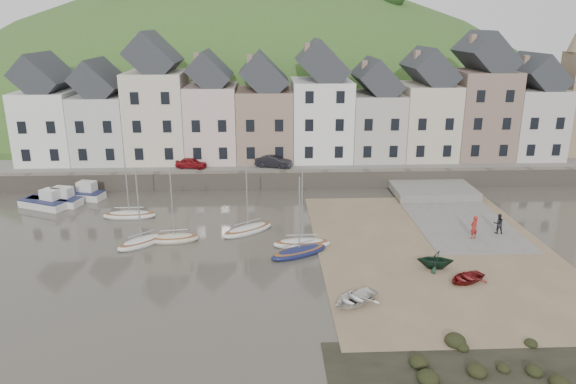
{
  "coord_description": "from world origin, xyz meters",
  "views": [
    {
      "loc": [
        -1.91,
        -37.47,
        16.74
      ],
      "look_at": [
        0.0,
        6.0,
        3.0
      ],
      "focal_mm": 33.68,
      "sensor_mm": 36.0,
      "label": 1
    }
  ],
  "objects_px": {
    "sailboat_0": "(130,215)",
    "car_right": "(274,161)",
    "rowboat_green": "(435,259)",
    "rowboat_red": "(466,278)",
    "car_left": "(191,163)",
    "rowboat_white": "(354,299)",
    "person_red": "(474,227)",
    "person_dark": "(498,223)"
  },
  "relations": [
    {
      "from": "rowboat_white",
      "to": "person_red",
      "type": "distance_m",
      "value": 15.01
    },
    {
      "from": "rowboat_white",
      "to": "person_red",
      "type": "xyz_separation_m",
      "value": [
        11.23,
        9.95,
        0.67
      ]
    },
    {
      "from": "rowboat_green",
      "to": "car_left",
      "type": "relative_size",
      "value": 0.76
    },
    {
      "from": "sailboat_0",
      "to": "rowboat_green",
      "type": "bearing_deg",
      "value": -25.66
    },
    {
      "from": "person_dark",
      "to": "car_left",
      "type": "relative_size",
      "value": 0.51
    },
    {
      "from": "rowboat_green",
      "to": "car_left",
      "type": "xyz_separation_m",
      "value": [
        -19.93,
        22.56,
        1.44
      ]
    },
    {
      "from": "rowboat_green",
      "to": "rowboat_red",
      "type": "xyz_separation_m",
      "value": [
        1.44,
        -2.17,
        -0.38
      ]
    },
    {
      "from": "sailboat_0",
      "to": "car_right",
      "type": "height_order",
      "value": "sailboat_0"
    },
    {
      "from": "rowboat_green",
      "to": "person_dark",
      "type": "distance_m",
      "value": 9.44
    },
    {
      "from": "person_red",
      "to": "person_dark",
      "type": "distance_m",
      "value": 2.63
    },
    {
      "from": "rowboat_white",
      "to": "car_left",
      "type": "bearing_deg",
      "value": 170.4
    },
    {
      "from": "rowboat_red",
      "to": "car_right",
      "type": "xyz_separation_m",
      "value": [
        -12.46,
        24.73,
        1.9
      ]
    },
    {
      "from": "rowboat_white",
      "to": "rowboat_green",
      "type": "distance_m",
      "value": 8.09
    },
    {
      "from": "rowboat_red",
      "to": "person_red",
      "type": "bearing_deg",
      "value": 129.08
    },
    {
      "from": "rowboat_green",
      "to": "sailboat_0",
      "type": "bearing_deg",
      "value": -106.77
    },
    {
      "from": "rowboat_red",
      "to": "rowboat_green",
      "type": "bearing_deg",
      "value": -173.45
    },
    {
      "from": "sailboat_0",
      "to": "car_right",
      "type": "bearing_deg",
      "value": 39.94
    },
    {
      "from": "car_right",
      "to": "person_red",
      "type": "bearing_deg",
      "value": -120.48
    },
    {
      "from": "rowboat_white",
      "to": "rowboat_red",
      "type": "distance_m",
      "value": 8.39
    },
    {
      "from": "rowboat_white",
      "to": "person_dark",
      "type": "xyz_separation_m",
      "value": [
        13.65,
        10.95,
        0.57
      ]
    },
    {
      "from": "rowboat_green",
      "to": "car_right",
      "type": "relative_size",
      "value": 0.64
    },
    {
      "from": "rowboat_white",
      "to": "car_right",
      "type": "bearing_deg",
      "value": 153.6
    },
    {
      "from": "person_red",
      "to": "car_left",
      "type": "xyz_separation_m",
      "value": [
        -24.62,
        17.38,
        1.1
      ]
    },
    {
      "from": "sailboat_0",
      "to": "car_right",
      "type": "xyz_separation_m",
      "value": [
        13.11,
        10.97,
        1.99
      ]
    },
    {
      "from": "rowboat_green",
      "to": "person_red",
      "type": "relative_size",
      "value": 1.33
    },
    {
      "from": "person_red",
      "to": "rowboat_green",
      "type": "bearing_deg",
      "value": 21.53
    },
    {
      "from": "rowboat_white",
      "to": "rowboat_red",
      "type": "xyz_separation_m",
      "value": [
        7.98,
        2.59,
        -0.05
      ]
    },
    {
      "from": "rowboat_green",
      "to": "rowboat_red",
      "type": "relative_size",
      "value": 0.91
    },
    {
      "from": "rowboat_red",
      "to": "rowboat_white",
      "type": "bearing_deg",
      "value": -99.08
    },
    {
      "from": "rowboat_green",
      "to": "rowboat_red",
      "type": "height_order",
      "value": "rowboat_green"
    },
    {
      "from": "rowboat_green",
      "to": "car_right",
      "type": "bearing_deg",
      "value": -145.08
    },
    {
      "from": "person_red",
      "to": "car_left",
      "type": "distance_m",
      "value": 30.16
    },
    {
      "from": "rowboat_white",
      "to": "rowboat_green",
      "type": "bearing_deg",
      "value": 90.38
    },
    {
      "from": "rowboat_white",
      "to": "rowboat_green",
      "type": "relative_size",
      "value": 1.28
    },
    {
      "from": "rowboat_white",
      "to": "sailboat_0",
      "type": "bearing_deg",
      "value": -168.64
    },
    {
      "from": "person_dark",
      "to": "car_right",
      "type": "bearing_deg",
      "value": -34.8
    },
    {
      "from": "rowboat_white",
      "to": "person_red",
      "type": "height_order",
      "value": "person_red"
    },
    {
      "from": "rowboat_green",
      "to": "car_right",
      "type": "distance_m",
      "value": 25.16
    },
    {
      "from": "rowboat_green",
      "to": "person_red",
      "type": "distance_m",
      "value": 7.0
    },
    {
      "from": "rowboat_green",
      "to": "person_dark",
      "type": "height_order",
      "value": "person_dark"
    },
    {
      "from": "sailboat_0",
      "to": "car_right",
      "type": "distance_m",
      "value": 17.21
    },
    {
      "from": "rowboat_green",
      "to": "person_red",
      "type": "bearing_deg",
      "value": 146.74
    }
  ]
}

